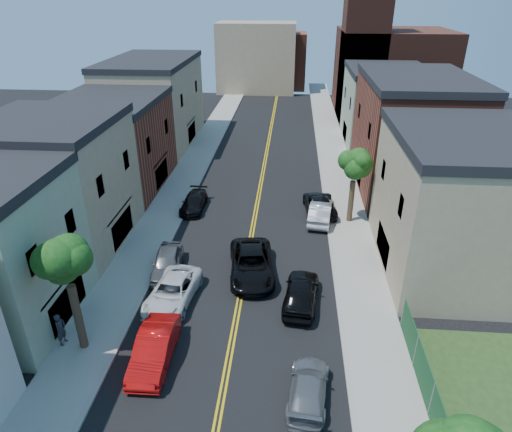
% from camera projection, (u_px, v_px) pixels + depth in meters
% --- Properties ---
extents(sidewalk_left, '(3.20, 100.00, 0.15)m').
position_uv_depth(sidewalk_left, '(188.00, 172.00, 47.38)').
color(sidewalk_left, gray).
rests_on(sidewalk_left, ground).
extents(sidewalk_right, '(3.20, 100.00, 0.15)m').
position_uv_depth(sidewalk_right, '(339.00, 176.00, 46.24)').
color(sidewalk_right, gray).
rests_on(sidewalk_right, ground).
extents(curb_left, '(0.30, 100.00, 0.15)m').
position_uv_depth(curb_left, '(204.00, 172.00, 47.25)').
color(curb_left, gray).
rests_on(curb_left, ground).
extents(curb_right, '(0.30, 100.00, 0.15)m').
position_uv_depth(curb_right, '(322.00, 176.00, 46.37)').
color(curb_right, gray).
rests_on(curb_right, ground).
extents(bldg_left_tan_near, '(9.00, 10.00, 9.00)m').
position_uv_depth(bldg_left_tan_near, '(56.00, 188.00, 32.49)').
color(bldg_left_tan_near, '#998466').
rests_on(bldg_left_tan_near, ground).
extents(bldg_left_brick, '(9.00, 12.00, 8.00)m').
position_uv_depth(bldg_left_brick, '(113.00, 146.00, 42.48)').
color(bldg_left_brick, brown).
rests_on(bldg_left_brick, ground).
extents(bldg_left_tan_far, '(9.00, 16.00, 9.50)m').
position_uv_depth(bldg_left_tan_far, '(154.00, 104.00, 54.56)').
color(bldg_left_tan_far, '#998466').
rests_on(bldg_left_tan_far, ground).
extents(bldg_right_tan, '(9.00, 12.00, 9.00)m').
position_uv_depth(bldg_right_tan, '(458.00, 207.00, 29.59)').
color(bldg_right_tan, '#998466').
rests_on(bldg_right_tan, ground).
extents(bldg_right_brick, '(9.00, 14.00, 10.00)m').
position_uv_depth(bldg_right_brick, '(411.00, 137.00, 41.79)').
color(bldg_right_brick, brown).
rests_on(bldg_right_brick, ground).
extents(bldg_right_palegrn, '(9.00, 12.00, 8.50)m').
position_uv_depth(bldg_right_palegrn, '(384.00, 109.00, 54.55)').
color(bldg_right_palegrn, gray).
rests_on(bldg_right_palegrn, ground).
extents(church, '(16.20, 14.20, 22.60)m').
position_uv_depth(church, '(385.00, 65.00, 66.40)').
color(church, '#4C2319').
rests_on(church, ground).
extents(backdrop_left, '(14.00, 8.00, 12.00)m').
position_uv_depth(backdrop_left, '(256.00, 58.00, 81.68)').
color(backdrop_left, '#998466').
rests_on(backdrop_left, ground).
extents(backdrop_center, '(10.00, 8.00, 10.00)m').
position_uv_depth(backdrop_center, '(279.00, 61.00, 85.40)').
color(backdrop_center, brown).
rests_on(backdrop_center, ground).
extents(fence_right, '(0.04, 15.00, 1.90)m').
position_uv_depth(fence_right, '(441.00, 429.00, 18.59)').
color(fence_right, '#143F1E').
rests_on(fence_right, sidewalk_right).
extents(tree_left_mid, '(5.20, 5.20, 9.29)m').
position_uv_depth(tree_left_mid, '(62.00, 243.00, 21.34)').
color(tree_left_mid, '#3A2E1D').
rests_on(tree_left_mid, sidewalk_left).
extents(tree_right_far, '(4.40, 4.40, 8.03)m').
position_uv_depth(tree_right_far, '(356.00, 156.00, 34.78)').
color(tree_right_far, '#3A2E1D').
rests_on(tree_right_far, sidewalk_right).
extents(red_sedan, '(1.82, 5.00, 1.64)m').
position_uv_depth(red_sedan, '(154.00, 349.00, 23.13)').
color(red_sedan, red).
rests_on(red_sedan, ground).
extents(white_pickup, '(3.09, 5.64, 1.50)m').
position_uv_depth(white_pickup, '(173.00, 292.00, 27.58)').
color(white_pickup, silver).
rests_on(white_pickup, ground).
extents(grey_car_left, '(2.41, 4.88, 1.60)m').
position_uv_depth(grey_car_left, '(167.00, 262.00, 30.44)').
color(grey_car_left, '#4E5155').
rests_on(grey_car_left, ground).
extents(black_car_left, '(1.92, 4.62, 1.33)m').
position_uv_depth(black_car_left, '(194.00, 202.00, 39.24)').
color(black_car_left, black).
rests_on(black_car_left, ground).
extents(grey_car_right, '(2.28, 4.59, 1.28)m').
position_uv_depth(grey_car_right, '(308.00, 388.00, 21.07)').
color(grey_car_right, slate).
rests_on(grey_car_right, ground).
extents(black_car_right, '(2.53, 5.16, 1.69)m').
position_uv_depth(black_car_right, '(301.00, 292.00, 27.36)').
color(black_car_right, black).
rests_on(black_car_right, ground).
extents(silver_car_right, '(2.37, 5.20, 1.65)m').
position_uv_depth(silver_car_right, '(320.00, 211.00, 37.27)').
color(silver_car_right, '#B6B7BE').
rests_on(silver_car_right, ground).
extents(dark_car_right_far, '(2.94, 5.59, 1.50)m').
position_uv_depth(dark_car_right_far, '(319.00, 204.00, 38.73)').
color(dark_car_right_far, black).
rests_on(dark_car_right_far, ground).
extents(black_suv_lane, '(3.65, 6.54, 1.73)m').
position_uv_depth(black_suv_lane, '(252.00, 264.00, 30.16)').
color(black_suv_lane, black).
rests_on(black_suv_lane, ground).
extents(pedestrian_left, '(0.52, 0.73, 1.91)m').
position_uv_depth(pedestrian_left, '(61.00, 329.00, 24.02)').
color(pedestrian_left, '#2A2A33').
rests_on(pedestrian_left, sidewalk_left).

